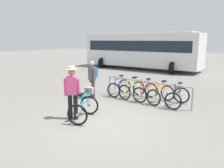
{
  "coord_description": "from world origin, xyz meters",
  "views": [
    {
      "loc": [
        3.92,
        -5.21,
        2.55
      ],
      "look_at": [
        -0.29,
        1.1,
        1.0
      ],
      "focal_mm": 35.3,
      "sensor_mm": 36.0,
      "label": 1
    }
  ],
  "objects_px": {
    "person_with_featured_bike": "(72,91)",
    "racked_bike_lime": "(132,89)",
    "racked_bike_blue": "(119,87)",
    "racked_bike_red": "(146,92)",
    "bus_distant": "(141,49)",
    "racked_bike_orange": "(161,94)",
    "pedestrian_with_backpack": "(92,77)",
    "racked_bike_black": "(177,97)",
    "featured_bicycle": "(85,104)"
  },
  "relations": [
    {
      "from": "racked_bike_lime",
      "to": "racked_bike_black",
      "type": "distance_m",
      "value": 2.1
    },
    {
      "from": "racked_bike_blue",
      "to": "featured_bicycle",
      "type": "xyz_separation_m",
      "value": [
        0.69,
        -3.21,
        0.12
      ]
    },
    {
      "from": "racked_bike_red",
      "to": "racked_bike_orange",
      "type": "bearing_deg",
      "value": -5.17
    },
    {
      "from": "racked_bike_orange",
      "to": "person_with_featured_bike",
      "type": "bearing_deg",
      "value": -116.91
    },
    {
      "from": "racked_bike_lime",
      "to": "racked_bike_orange",
      "type": "bearing_deg",
      "value": -5.17
    },
    {
      "from": "racked_bike_orange",
      "to": "person_with_featured_bike",
      "type": "relative_size",
      "value": 0.69
    },
    {
      "from": "racked_bike_black",
      "to": "bus_distant",
      "type": "bearing_deg",
      "value": 123.9
    },
    {
      "from": "racked_bike_orange",
      "to": "person_with_featured_bike",
      "type": "xyz_separation_m",
      "value": [
        -1.68,
        -3.3,
        0.58
      ]
    },
    {
      "from": "racked_bike_blue",
      "to": "person_with_featured_bike",
      "type": "distance_m",
      "value": 3.57
    },
    {
      "from": "racked_bike_blue",
      "to": "racked_bike_red",
      "type": "distance_m",
      "value": 1.4
    },
    {
      "from": "racked_bike_black",
      "to": "featured_bicycle",
      "type": "xyz_separation_m",
      "value": [
        -2.1,
        -2.96,
        0.12
      ]
    },
    {
      "from": "racked_bike_orange",
      "to": "bus_distant",
      "type": "relative_size",
      "value": 0.12
    },
    {
      "from": "racked_bike_lime",
      "to": "racked_bike_orange",
      "type": "relative_size",
      "value": 1.0
    },
    {
      "from": "bus_distant",
      "to": "pedestrian_with_backpack",
      "type": "bearing_deg",
      "value": -75.37
    },
    {
      "from": "racked_bike_red",
      "to": "racked_bike_blue",
      "type": "bearing_deg",
      "value": 174.83
    },
    {
      "from": "racked_bike_red",
      "to": "featured_bicycle",
      "type": "relative_size",
      "value": 0.91
    },
    {
      "from": "racked_bike_blue",
      "to": "racked_bike_lime",
      "type": "distance_m",
      "value": 0.7
    },
    {
      "from": "racked_bike_orange",
      "to": "pedestrian_with_backpack",
      "type": "relative_size",
      "value": 0.72
    },
    {
      "from": "racked_bike_red",
      "to": "racked_bike_black",
      "type": "bearing_deg",
      "value": -5.17
    },
    {
      "from": "racked_bike_orange",
      "to": "racked_bike_black",
      "type": "xyz_separation_m",
      "value": [
        0.7,
        -0.06,
        0.0
      ]
    },
    {
      "from": "racked_bike_blue",
      "to": "racked_bike_black",
      "type": "height_order",
      "value": "same"
    },
    {
      "from": "racked_bike_lime",
      "to": "person_with_featured_bike",
      "type": "relative_size",
      "value": 0.69
    },
    {
      "from": "racked_bike_orange",
      "to": "racked_bike_lime",
      "type": "bearing_deg",
      "value": 174.83
    },
    {
      "from": "racked_bike_blue",
      "to": "bus_distant",
      "type": "height_order",
      "value": "bus_distant"
    },
    {
      "from": "racked_bike_blue",
      "to": "bus_distant",
      "type": "xyz_separation_m",
      "value": [
        -3.28,
        8.78,
        1.37
      ]
    },
    {
      "from": "pedestrian_with_backpack",
      "to": "bus_distant",
      "type": "distance_m",
      "value": 10.22
    },
    {
      "from": "racked_bike_red",
      "to": "featured_bicycle",
      "type": "distance_m",
      "value": 3.17
    },
    {
      "from": "racked_bike_red",
      "to": "racked_bike_black",
      "type": "xyz_separation_m",
      "value": [
        1.39,
        -0.13,
        0.0
      ]
    },
    {
      "from": "person_with_featured_bike",
      "to": "pedestrian_with_backpack",
      "type": "distance_m",
      "value": 2.66
    },
    {
      "from": "featured_bicycle",
      "to": "racked_bike_red",
      "type": "bearing_deg",
      "value": 77.11
    },
    {
      "from": "racked_bike_blue",
      "to": "featured_bicycle",
      "type": "relative_size",
      "value": 0.89
    },
    {
      "from": "racked_bike_black",
      "to": "featured_bicycle",
      "type": "bearing_deg",
      "value": -125.36
    },
    {
      "from": "racked_bike_orange",
      "to": "featured_bicycle",
      "type": "bearing_deg",
      "value": -114.9
    },
    {
      "from": "pedestrian_with_backpack",
      "to": "racked_bike_lime",
      "type": "bearing_deg",
      "value": 35.83
    },
    {
      "from": "racked_bike_lime",
      "to": "racked_bike_orange",
      "type": "xyz_separation_m",
      "value": [
        1.39,
        -0.13,
        0.0
      ]
    },
    {
      "from": "featured_bicycle",
      "to": "pedestrian_with_backpack",
      "type": "xyz_separation_m",
      "value": [
        -1.39,
        2.14,
        0.45
      ]
    },
    {
      "from": "racked_bike_lime",
      "to": "racked_bike_black",
      "type": "bearing_deg",
      "value": -5.17
    },
    {
      "from": "person_with_featured_bike",
      "to": "racked_bike_blue",
      "type": "bearing_deg",
      "value": 96.76
    },
    {
      "from": "racked_bike_lime",
      "to": "featured_bicycle",
      "type": "relative_size",
      "value": 0.94
    },
    {
      "from": "person_with_featured_bike",
      "to": "racked_bike_lime",
      "type": "bearing_deg",
      "value": 85.29
    },
    {
      "from": "racked_bike_lime",
      "to": "featured_bicycle",
      "type": "height_order",
      "value": "featured_bicycle"
    },
    {
      "from": "pedestrian_with_backpack",
      "to": "bus_distant",
      "type": "relative_size",
      "value": 0.16
    },
    {
      "from": "racked_bike_orange",
      "to": "person_with_featured_bike",
      "type": "height_order",
      "value": "person_with_featured_bike"
    },
    {
      "from": "featured_bicycle",
      "to": "pedestrian_with_backpack",
      "type": "height_order",
      "value": "pedestrian_with_backpack"
    },
    {
      "from": "racked_bike_blue",
      "to": "pedestrian_with_backpack",
      "type": "xyz_separation_m",
      "value": [
        -0.71,
        -1.08,
        0.57
      ]
    },
    {
      "from": "racked_bike_black",
      "to": "racked_bike_orange",
      "type": "bearing_deg",
      "value": 174.83
    },
    {
      "from": "racked_bike_orange",
      "to": "pedestrian_with_backpack",
      "type": "height_order",
      "value": "pedestrian_with_backpack"
    },
    {
      "from": "racked_bike_red",
      "to": "bus_distant",
      "type": "bearing_deg",
      "value": 117.7
    },
    {
      "from": "person_with_featured_bike",
      "to": "bus_distant",
      "type": "height_order",
      "value": "bus_distant"
    },
    {
      "from": "racked_bike_blue",
      "to": "racked_bike_orange",
      "type": "distance_m",
      "value": 2.1
    }
  ]
}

